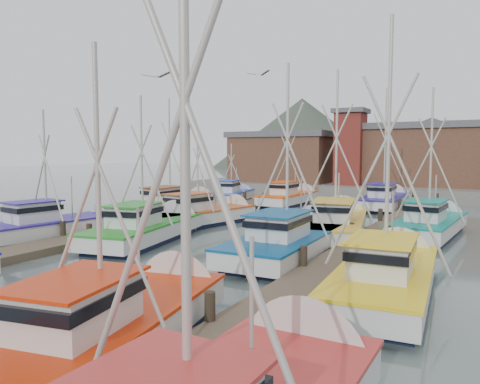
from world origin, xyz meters
The scene contains 22 objects.
ground centered at (0.00, 0.00, 0.00)m, with size 260.00×260.00×0.00m, color #51615D.
dock_left centered at (-7.00, 4.04, 0.21)m, with size 2.30×46.00×1.50m.
dock_right centered at (7.00, 4.04, 0.21)m, with size 2.30×46.00×1.50m.
quay centered at (0.00, 37.00, 0.60)m, with size 44.00×16.00×1.20m, color gray.
shed_left centered at (-11.00, 35.00, 4.34)m, with size 12.72×8.48×6.20m.
shed_center centered at (6.00, 37.00, 4.69)m, with size 14.84×9.54×6.90m.
lookout_tower centered at (-2.00, 33.00, 5.55)m, with size 3.60×3.60×8.50m.
distant_hills centered at (-12.76, 122.59, 0.00)m, with size 175.00×140.00×42.00m.
boat_1 centered at (4.53, -10.94, 0.68)m, with size 4.41×9.54×8.24m.
boat_4 centered at (-4.22, 0.75, 0.68)m, with size 4.79×10.08×8.83m.
boat_5 centered at (4.13, 1.40, 0.68)m, with size 4.07×10.40×9.98m.
boat_6 centered at (-9.47, -1.10, 0.68)m, with size 3.83×9.05×8.04m.
boat_7 centered at (9.49, -2.94, 0.69)m, with size 4.10×9.40×10.18m.
boat_8 centered at (-4.64, 7.08, 0.68)m, with size 4.54×9.48×7.23m.
boat_9 centered at (4.34, 7.73, 0.69)m, with size 5.17×10.68×10.59m.
boat_10 centered at (-9.91, 10.84, 0.69)m, with size 4.12×9.76×9.98m.
boat_11 centered at (9.38, 10.07, 0.68)m, with size 3.84×9.42×9.43m.
boat_12 centered at (-4.14, 20.94, 0.68)m, with size 3.48×8.94×8.63m.
boat_13 centered at (4.10, 22.77, 0.69)m, with size 4.49×9.98×11.28m.
boat_14 centered at (-9.80, 20.02, 0.67)m, with size 3.71×8.13×6.32m.
gull_near centered at (1.30, -5.27, 7.84)m, with size 1.55×0.63×0.24m.
gull_far centered at (1.37, 3.10, 9.09)m, with size 1.50×0.66×0.24m.
Camera 1 is at (12.70, -19.45, 5.01)m, focal length 35.00 mm.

